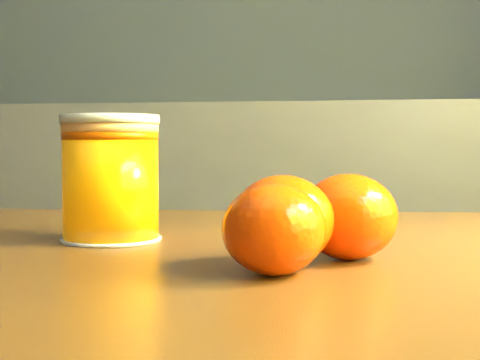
# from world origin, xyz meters

# --- Properties ---
(juice_glass) EXTENTS (0.09, 0.09, 0.11)m
(juice_glass) POSITION_xyz_m (0.78, 0.30, 0.78)
(juice_glass) COLOR #FF8F05
(juice_glass) RESTS_ON table
(orange_front) EXTENTS (0.08, 0.08, 0.06)m
(orange_front) POSITION_xyz_m (0.99, 0.24, 0.76)
(orange_front) COLOR #F84504
(orange_front) RESTS_ON table
(orange_back) EXTENTS (0.08, 0.08, 0.06)m
(orange_back) POSITION_xyz_m (0.94, 0.20, 0.76)
(orange_back) COLOR #F84504
(orange_back) RESTS_ON table
(orange_extra) EXTENTS (0.08, 0.08, 0.06)m
(orange_extra) POSITION_xyz_m (0.94, 0.17, 0.75)
(orange_extra) COLOR #F84504
(orange_extra) RESTS_ON table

